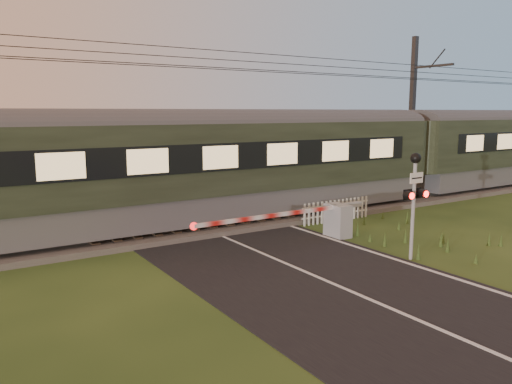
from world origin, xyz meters
TOP-DOWN VIEW (x-y plane):
  - ground at (0.00, 0.00)m, footprint 160.00×160.00m
  - road at (0.02, -0.23)m, footprint 6.00×140.00m
  - track_bed at (0.00, 6.50)m, footprint 140.00×3.40m
  - overhead_wires at (0.00, 6.50)m, footprint 120.00×0.62m
  - train at (10.52, 6.50)m, footprint 40.72×2.81m
  - boom_gate at (2.90, 2.85)m, footprint 6.22×0.83m
  - crossing_signal at (3.15, -0.16)m, footprint 0.75×0.33m
  - picket_fence at (4.68, 4.60)m, footprint 3.20×0.07m
  - catenary_mast at (13.53, 8.73)m, footprint 0.25×2.47m

SIDE VIEW (x-z plane):
  - ground at x=0.00m, z-range 0.00..0.00m
  - road at x=0.02m, z-range 0.00..0.03m
  - track_bed at x=0.00m, z-range -0.13..0.26m
  - picket_fence at x=4.68m, z-range 0.00..0.82m
  - boom_gate at x=2.90m, z-range 0.05..1.15m
  - crossing_signal at x=3.15m, z-range 0.55..3.50m
  - train at x=10.52m, z-range 0.29..4.08m
  - catenary_mast at x=13.53m, z-range 0.14..7.98m
  - overhead_wires at x=0.00m, z-range 5.41..6.04m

